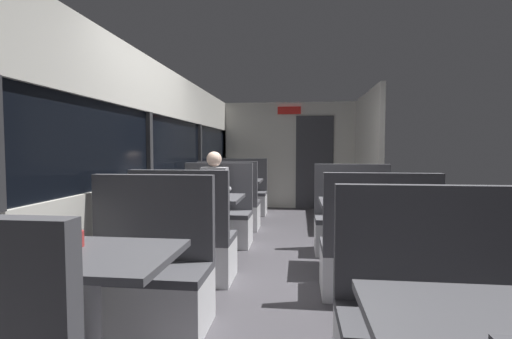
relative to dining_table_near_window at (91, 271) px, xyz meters
The scene contains 19 objects.
ground_plane 2.36m from the dining_table_near_window, 66.82° to the left, with size 3.30×9.20×0.02m, color #423F44.
carriage_window_panel_left 2.21m from the dining_table_near_window, 104.90° to the left, with size 0.09×8.48×2.30m.
carriage_end_bulkhead 6.38m from the dining_table_near_window, 81.37° to the left, with size 2.90×0.11×2.30m.
carriage_aisle_panel_right 5.63m from the dining_table_near_window, 65.26° to the left, with size 0.08×2.40×2.30m, color beige.
dining_table_near_window is the anchor object (origin of this frame).
bench_near_window_facing_entry 0.77m from the dining_table_near_window, 90.00° to the left, with size 0.95×0.50×1.10m.
dining_table_mid_window 2.35m from the dining_table_near_window, 90.00° to the left, with size 0.90×0.70×0.74m.
bench_mid_window_facing_end 1.68m from the dining_table_near_window, 90.00° to the left, with size 0.95×0.50×1.10m.
bench_mid_window_facing_entry 3.06m from the dining_table_near_window, 90.00° to the left, with size 0.95×0.50×1.10m.
dining_table_far_window 4.69m from the dining_table_near_window, 90.00° to the left, with size 0.90×0.70×0.74m.
bench_far_window_facing_end 4.00m from the dining_table_near_window, 90.00° to the left, with size 0.95×0.50×1.10m.
bench_far_window_facing_entry 5.40m from the dining_table_near_window, 90.00° to the left, with size 0.95×0.50×1.10m.
bench_front_aisle_facing_entry 1.82m from the dining_table_near_window, ahead, with size 0.95×0.50×1.10m.
dining_table_rear_aisle 2.79m from the dining_table_near_window, 50.17° to the left, with size 0.90×0.70×0.74m.
bench_rear_aisle_facing_end 2.32m from the dining_table_near_window, 38.94° to the left, with size 0.95×0.50×1.10m.
bench_rear_aisle_facing_entry 3.38m from the dining_table_near_window, 57.83° to the left, with size 0.95×0.50×1.10m.
seated_passenger 2.97m from the dining_table_near_window, 90.00° to the left, with size 0.47×0.55×1.26m.
coffee_cup_primary 0.23m from the dining_table_near_window, 142.00° to the left, with size 0.07×0.07×0.09m.
coffee_cup_secondary 2.42m from the dining_table_near_window, 94.10° to the left, with size 0.07×0.07×0.09m.
Camera 1 is at (0.22, -3.93, 1.30)m, focal length 26.01 mm.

